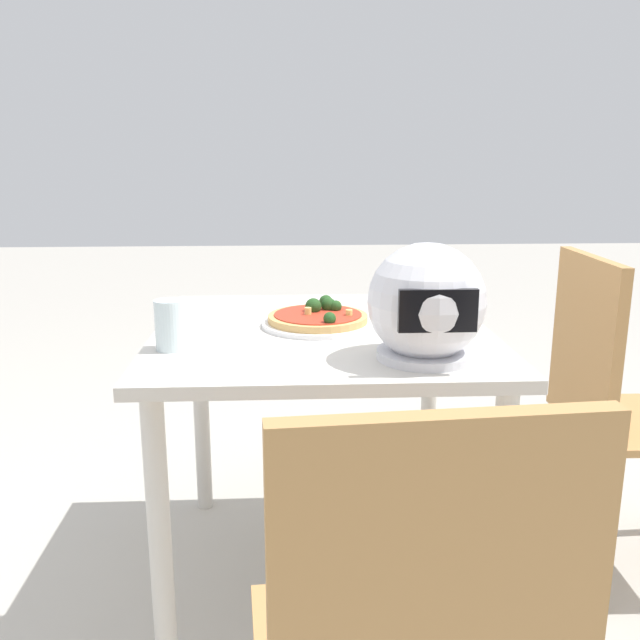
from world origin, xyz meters
The scene contains 7 objects.
ground_plane centered at (0.00, 0.00, 0.00)m, with size 14.00×14.00×0.00m, color #B2ADA3.
dining_table centered at (0.00, 0.00, 0.61)m, with size 0.87×0.88×0.71m.
pizza_plate centered at (0.01, -0.03, 0.72)m, with size 0.30×0.30×0.01m, color white.
pizza centered at (0.01, -0.04, 0.74)m, with size 0.26×0.26×0.06m.
motorcycle_helmet centered at (-0.21, 0.28, 0.84)m, with size 0.26×0.26×0.26m.
drinking_glass centered at (0.36, 0.17, 0.77)m, with size 0.07×0.07×0.12m, color silver.
chair_side centered at (-0.79, 0.02, 0.51)m, with size 0.41×0.41×0.90m.
Camera 1 is at (0.09, 1.71, 1.16)m, focal length 38.17 mm.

